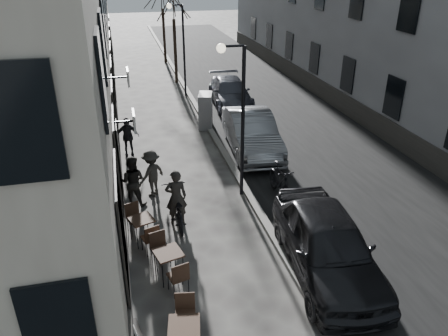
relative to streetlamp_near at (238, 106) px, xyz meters
name	(u,v)px	position (x,y,z in m)	size (l,w,h in m)	color
ground	(314,322)	(0.17, -6.00, -3.16)	(120.00, 120.00, 0.00)	#3E3B38
road	(259,101)	(4.02, 10.00, -3.16)	(7.30, 60.00, 0.00)	black
kerb	(195,105)	(0.37, 10.00, -3.10)	(0.25, 60.00, 0.12)	slate
streetlamp_near	(238,106)	(0.00, 0.00, 0.00)	(0.90, 0.28, 5.09)	black
streetlamp_far	(180,40)	(0.00, 12.00, 0.00)	(0.90, 0.28, 5.09)	black
tree_near	(173,6)	(0.07, 15.00, 1.50)	(2.40, 2.40, 5.70)	black
bistro_set_a	(185,336)	(-2.76, -6.16, -2.69)	(0.74, 1.61, 0.92)	#322116
bistro_set_b	(169,262)	(-2.77, -3.75, -2.68)	(0.83, 1.65, 0.94)	#322116
bistro_set_c	(142,228)	(-3.31, -2.01, -2.69)	(0.88, 1.59, 0.91)	#322116
sign_board	(128,316)	(-3.84, -5.32, -2.70)	(0.50, 0.71, 1.13)	black
utility_cabinet	(205,111)	(0.27, 6.62, -2.34)	(0.60, 1.09, 1.64)	slate
bicycle	(177,207)	(-2.22, -1.26, -2.61)	(0.73, 2.08, 1.09)	black
cyclist_rider	(176,197)	(-2.22, -1.26, -2.27)	(0.65, 0.43, 1.79)	#292623
pedestrian_near	(133,181)	(-3.43, 0.17, -2.30)	(0.83, 0.65, 1.71)	black
pedestrian_mid	(152,173)	(-2.78, 0.66, -2.34)	(1.06, 0.61, 1.64)	#2D2B27
pedestrian_far	(127,137)	(-3.43, 4.24, -2.36)	(0.94, 0.39, 1.60)	black
car_near	(327,244)	(1.17, -4.41, -2.33)	(1.96, 4.87, 1.66)	black
car_mid	(251,132)	(1.56, 3.45, -2.34)	(1.73, 4.97, 1.64)	gray
car_far	(230,92)	(2.27, 9.73, -2.47)	(1.95, 4.79, 1.39)	#3F414B
moped	(280,182)	(1.37, -0.50, -2.58)	(0.55, 1.95, 1.17)	black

